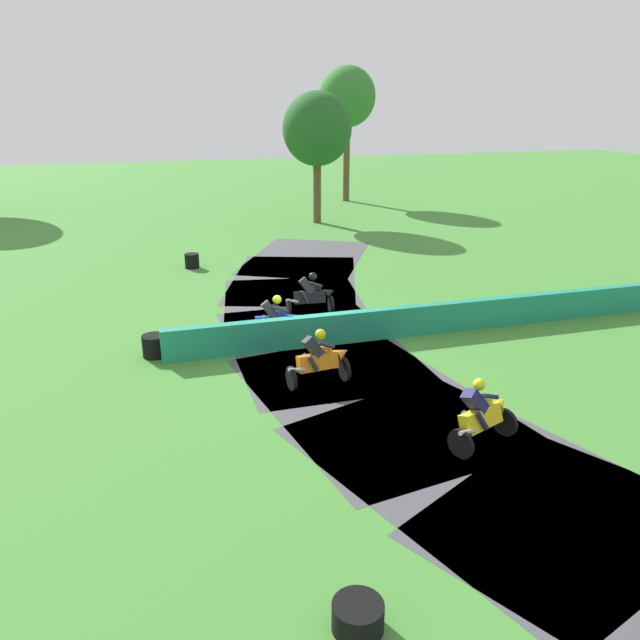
% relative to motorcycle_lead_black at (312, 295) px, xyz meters
% --- Properties ---
extents(ground_plane, '(120.00, 120.00, 0.00)m').
position_rel_motorcycle_lead_black_xyz_m(ground_plane, '(-0.68, -2.69, -0.65)').
color(ground_plane, '#428433').
extents(track_asphalt, '(9.11, 29.11, 0.01)m').
position_rel_motorcycle_lead_black_xyz_m(track_asphalt, '(0.47, -2.71, -0.64)').
color(track_asphalt, '#47474C').
rests_on(track_asphalt, ground).
extents(safety_barrier, '(18.13, 0.53, 0.90)m').
position_rel_motorcycle_lead_black_xyz_m(safety_barrier, '(4.10, -2.75, -0.20)').
color(safety_barrier, '#1E8466').
rests_on(safety_barrier, ground).
extents(motorcycle_lead_black, '(1.70, 0.85, 1.43)m').
position_rel_motorcycle_lead_black_xyz_m(motorcycle_lead_black, '(0.00, 0.00, 0.00)').
color(motorcycle_lead_black, black).
rests_on(motorcycle_lead_black, ground).
extents(motorcycle_chase_blue, '(1.71, 0.88, 1.43)m').
position_rel_motorcycle_lead_black_xyz_m(motorcycle_chase_blue, '(-1.70, -2.09, 0.01)').
color(motorcycle_chase_blue, black).
rests_on(motorcycle_chase_blue, ground).
extents(motorcycle_trailing_orange, '(1.68, 0.85, 1.43)m').
position_rel_motorcycle_lead_black_xyz_m(motorcycle_trailing_orange, '(-1.31, -5.13, 0.00)').
color(motorcycle_trailing_orange, black).
rests_on(motorcycle_trailing_orange, ground).
extents(motorcycle_fourth_yellow, '(1.67, 1.25, 1.42)m').
position_rel_motorcycle_lead_black_xyz_m(motorcycle_fourth_yellow, '(0.99, -8.78, -0.02)').
color(motorcycle_fourth_yellow, black).
rests_on(motorcycle_fourth_yellow, ground).
extents(tire_stack_near, '(0.59, 0.59, 0.60)m').
position_rel_motorcycle_lead_black_xyz_m(tire_stack_near, '(-3.07, 7.18, -0.35)').
color(tire_stack_near, black).
rests_on(tire_stack_near, ground).
extents(tire_stack_mid_a, '(0.66, 0.66, 0.60)m').
position_rel_motorcycle_lead_black_xyz_m(tire_stack_mid_a, '(-5.10, -2.15, -0.35)').
color(tire_stack_mid_a, black).
rests_on(tire_stack_mid_a, ground).
extents(tire_stack_mid_b, '(0.70, 0.70, 0.40)m').
position_rel_motorcycle_lead_black_xyz_m(tire_stack_mid_b, '(-3.08, -12.52, -0.45)').
color(tire_stack_mid_b, black).
rests_on(tire_stack_mid_b, ground).
extents(traffic_cone, '(0.28, 0.28, 0.44)m').
position_rel_motorcycle_lead_black_xyz_m(traffic_cone, '(4.50, -1.61, -0.43)').
color(traffic_cone, orange).
rests_on(traffic_cone, ground).
extents(tree_far_right, '(3.74, 3.74, 8.82)m').
position_rel_motorcycle_lead_black_xyz_m(tree_far_right, '(9.22, 22.70, 6.13)').
color(tree_far_right, brown).
rests_on(tree_far_right, ground).
extents(tree_mid_rise, '(3.79, 3.79, 7.13)m').
position_rel_motorcycle_lead_black_xyz_m(tree_mid_rise, '(4.90, 15.43, 4.46)').
color(tree_mid_rise, brown).
rests_on(tree_mid_rise, ground).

